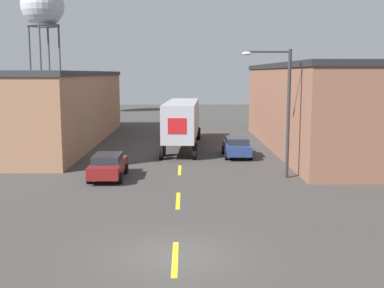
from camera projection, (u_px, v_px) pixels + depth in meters
ground_plane at (175, 255)px, 16.56m from camera, size 160.00×160.00×0.00m
road_centerline at (178, 200)px, 23.67m from camera, size 0.20×18.11×0.01m
warehouse_left at (27, 107)px, 42.99m from camera, size 13.08×27.35×6.38m
warehouse_right at (346, 107)px, 39.34m from camera, size 12.61×25.93×6.98m
semi_truck at (183, 119)px, 40.41m from camera, size 3.40×13.74×3.93m
parked_car_left_far at (108, 166)px, 28.52m from camera, size 1.99×4.40×1.48m
parked_car_right_far at (237, 146)px, 35.95m from camera, size 1.99×4.40×1.48m
water_tower at (43, 7)px, 69.93m from camera, size 6.26×6.26×19.10m
street_lamp at (282, 103)px, 28.19m from camera, size 2.88×0.32×7.59m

